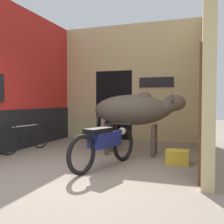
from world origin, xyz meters
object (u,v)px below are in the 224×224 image
object	(u,v)px
shopkeeper_seated	(108,123)
motorcycle_far	(110,130)
plastic_stool	(101,134)
crate	(178,157)
cow	(135,110)
motorcycle_near	(105,143)
bicycle	(26,137)

from	to	relation	value
shopkeeper_seated	motorcycle_far	bearing A→B (deg)	-64.26
motorcycle_far	plastic_stool	distance (m)	0.97
plastic_stool	crate	world-z (taller)	plastic_stool
cow	motorcycle_near	size ratio (longest dim) A/B	1.11
cow	motorcycle_near	world-z (taller)	cow
bicycle	shopkeeper_seated	xyz separation A→B (m)	(1.40, 2.10, 0.22)
bicycle	motorcycle_near	bearing A→B (deg)	-19.29
cow	motorcycle_far	world-z (taller)	cow
motorcycle_far	bicycle	xyz separation A→B (m)	(-1.69, -1.50, -0.07)
motorcycle_far	bicycle	world-z (taller)	motorcycle_far
motorcycle_near	plastic_stool	xyz separation A→B (m)	(-1.28, 3.08, -0.24)
cow	plastic_stool	distance (m)	2.46
motorcycle_far	shopkeeper_seated	xyz separation A→B (m)	(-0.29, 0.60, 0.15)
bicycle	motorcycle_far	bearing A→B (deg)	41.59
cow	shopkeeper_seated	world-z (taller)	cow
motorcycle_near	crate	size ratio (longest dim) A/B	4.38
motorcycle_far	crate	bearing A→B (deg)	-39.50
motorcycle_near	shopkeeper_seated	bearing A→B (deg)	108.71
shopkeeper_seated	motorcycle_near	bearing A→B (deg)	-71.29
shopkeeper_seated	plastic_stool	bearing A→B (deg)	152.44
motorcycle_far	crate	size ratio (longest dim) A/B	4.12
cow	shopkeeper_seated	size ratio (longest dim) A/B	1.90
plastic_stool	crate	xyz separation A→B (m)	(2.57, -2.39, -0.07)
plastic_stool	crate	distance (m)	3.51
cow	motorcycle_far	size ratio (longest dim) A/B	1.18
bicycle	plastic_stool	world-z (taller)	bicycle
bicycle	crate	size ratio (longest dim) A/B	3.95
motorcycle_near	crate	bearing A→B (deg)	28.37
cow	motorcycle_near	distance (m)	1.49
motorcycle_near	motorcycle_far	size ratio (longest dim) A/B	1.06
bicycle	crate	world-z (taller)	bicycle
motorcycle_far	plastic_stool	world-z (taller)	motorcycle_far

